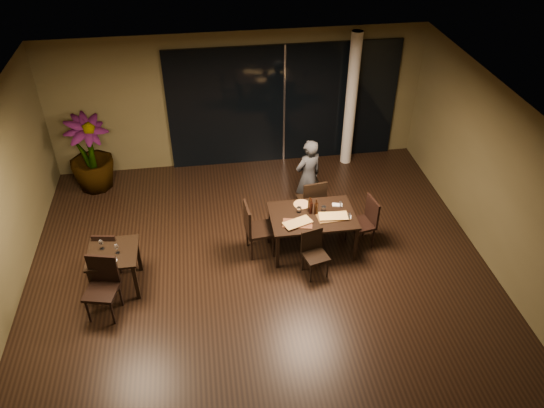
# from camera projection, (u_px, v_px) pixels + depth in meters

# --- Properties ---
(ground) EXTENTS (8.00, 8.00, 0.00)m
(ground) POSITION_uv_depth(u_px,v_px,m) (263.00, 283.00, 9.01)
(ground) COLOR black
(ground) RESTS_ON ground
(wall_back) EXTENTS (8.00, 0.10, 3.00)m
(wall_back) POSITION_uv_depth(u_px,v_px,m) (237.00, 100.00, 11.35)
(wall_back) COLOR brown
(wall_back) RESTS_ON ground
(wall_right) EXTENTS (0.10, 8.00, 3.00)m
(wall_right) POSITION_uv_depth(u_px,v_px,m) (509.00, 191.00, 8.59)
(wall_right) COLOR brown
(wall_right) RESTS_ON ground
(ceiling) EXTENTS (8.00, 8.00, 0.04)m
(ceiling) POSITION_uv_depth(u_px,v_px,m) (260.00, 125.00, 7.22)
(ceiling) COLOR white
(ceiling) RESTS_ON wall_back
(window_panel) EXTENTS (5.00, 0.06, 2.70)m
(window_panel) POSITION_uv_depth(u_px,v_px,m) (284.00, 105.00, 11.48)
(window_panel) COLOR black
(window_panel) RESTS_ON ground
(column) EXTENTS (0.24, 0.24, 3.00)m
(column) POSITION_uv_depth(u_px,v_px,m) (351.00, 101.00, 11.31)
(column) COLOR silver
(column) RESTS_ON ground
(main_table) EXTENTS (1.50, 1.00, 0.75)m
(main_table) POSITION_uv_depth(u_px,v_px,m) (312.00, 218.00, 9.36)
(main_table) COLOR black
(main_table) RESTS_ON ground
(side_table) EXTENTS (0.80, 0.80, 0.75)m
(side_table) POSITION_uv_depth(u_px,v_px,m) (113.00, 258.00, 8.60)
(side_table) COLOR black
(side_table) RESTS_ON ground
(chair_main_far) EXTENTS (0.52, 0.52, 0.99)m
(chair_main_far) POSITION_uv_depth(u_px,v_px,m) (312.00, 199.00, 10.03)
(chair_main_far) COLOR black
(chair_main_far) RESTS_ON ground
(chair_main_near) EXTENTS (0.47, 0.47, 0.84)m
(chair_main_near) POSITION_uv_depth(u_px,v_px,m) (314.00, 250.00, 8.98)
(chair_main_near) COLOR black
(chair_main_near) RESTS_ON ground
(chair_main_left) EXTENTS (0.53, 0.53, 1.05)m
(chair_main_left) POSITION_uv_depth(u_px,v_px,m) (255.00, 227.00, 9.31)
(chair_main_left) COLOR black
(chair_main_left) RESTS_ON ground
(chair_main_right) EXTENTS (0.52, 0.52, 0.96)m
(chair_main_right) POSITION_uv_depth(u_px,v_px,m) (365.00, 220.00, 9.55)
(chair_main_right) COLOR black
(chair_main_right) RESTS_ON ground
(chair_side_far) EXTENTS (0.45, 0.45, 0.85)m
(chair_side_far) POSITION_uv_depth(u_px,v_px,m) (108.00, 249.00, 9.00)
(chair_side_far) COLOR black
(chair_side_far) RESTS_ON ground
(chair_side_near) EXTENTS (0.58, 0.58, 1.03)m
(chair_side_near) POSITION_uv_depth(u_px,v_px,m) (102.00, 283.00, 8.20)
(chair_side_near) COLOR black
(chair_side_near) RESTS_ON ground
(diner) EXTENTS (0.63, 0.54, 1.58)m
(diner) POSITION_uv_depth(u_px,v_px,m) (308.00, 176.00, 10.24)
(diner) COLOR #2B2D30
(diner) RESTS_ON ground
(potted_plant) EXTENTS (1.25, 1.25, 1.63)m
(potted_plant) POSITION_uv_depth(u_px,v_px,m) (90.00, 154.00, 10.87)
(potted_plant) COLOR #1E4A18
(potted_plant) RESTS_ON ground
(pizza_board_left) EXTENTS (0.55, 0.36, 0.01)m
(pizza_board_left) POSITION_uv_depth(u_px,v_px,m) (298.00, 224.00, 9.11)
(pizza_board_left) COLOR #4E2919
(pizza_board_left) RESTS_ON main_table
(pizza_board_right) EXTENTS (0.58, 0.32, 0.01)m
(pizza_board_right) POSITION_uv_depth(u_px,v_px,m) (333.00, 217.00, 9.25)
(pizza_board_right) COLOR #4F3619
(pizza_board_right) RESTS_ON main_table
(oblong_pizza_left) EXTENTS (0.52, 0.37, 0.02)m
(oblong_pizza_left) POSITION_uv_depth(u_px,v_px,m) (298.00, 223.00, 9.10)
(oblong_pizza_left) COLOR maroon
(oblong_pizza_left) RESTS_ON pizza_board_left
(oblong_pizza_right) EXTENTS (0.50, 0.26, 0.02)m
(oblong_pizza_right) POSITION_uv_depth(u_px,v_px,m) (333.00, 216.00, 9.24)
(oblong_pizza_right) COLOR maroon
(oblong_pizza_right) RESTS_ON pizza_board_right
(round_pizza) EXTENTS (0.29, 0.29, 0.01)m
(round_pizza) POSITION_uv_depth(u_px,v_px,m) (302.00, 205.00, 9.55)
(round_pizza) COLOR #BC3B14
(round_pizza) RESTS_ON main_table
(bottle_a) EXTENTS (0.07, 0.07, 0.30)m
(bottle_a) POSITION_uv_depth(u_px,v_px,m) (311.00, 206.00, 9.27)
(bottle_a) COLOR black
(bottle_a) RESTS_ON main_table
(bottle_b) EXTENTS (0.07, 0.07, 0.30)m
(bottle_b) POSITION_uv_depth(u_px,v_px,m) (316.00, 207.00, 9.26)
(bottle_b) COLOR black
(bottle_b) RESTS_ON main_table
(bottle_c) EXTENTS (0.06, 0.06, 0.29)m
(bottle_c) POSITION_uv_depth(u_px,v_px,m) (310.00, 205.00, 9.32)
(bottle_c) COLOR black
(bottle_c) RESTS_ON main_table
(tumbler_left) EXTENTS (0.08, 0.08, 0.10)m
(tumbler_left) POSITION_uv_depth(u_px,v_px,m) (299.00, 210.00, 9.36)
(tumbler_left) COLOR white
(tumbler_left) RESTS_ON main_table
(tumbler_right) EXTENTS (0.08, 0.08, 0.10)m
(tumbler_right) POSITION_uv_depth(u_px,v_px,m) (324.00, 209.00, 9.38)
(tumbler_right) COLOR white
(tumbler_right) RESTS_ON main_table
(napkin_near) EXTENTS (0.20, 0.15, 0.01)m
(napkin_near) POSITION_uv_depth(u_px,v_px,m) (346.00, 217.00, 9.26)
(napkin_near) COLOR white
(napkin_near) RESTS_ON main_table
(napkin_far) EXTENTS (0.20, 0.14, 0.01)m
(napkin_far) POSITION_uv_depth(u_px,v_px,m) (337.00, 205.00, 9.54)
(napkin_far) COLOR silver
(napkin_far) RESTS_ON main_table
(wine_glass_a) EXTENTS (0.08, 0.08, 0.18)m
(wine_glass_a) POSITION_uv_depth(u_px,v_px,m) (101.00, 245.00, 8.54)
(wine_glass_a) COLOR white
(wine_glass_a) RESTS_ON side_table
(wine_glass_b) EXTENTS (0.07, 0.07, 0.17)m
(wine_glass_b) POSITION_uv_depth(u_px,v_px,m) (117.00, 249.00, 8.46)
(wine_glass_b) COLOR white
(wine_glass_b) RESTS_ON side_table
(side_napkin) EXTENTS (0.19, 0.12, 0.01)m
(side_napkin) POSITION_uv_depth(u_px,v_px,m) (111.00, 262.00, 8.32)
(side_napkin) COLOR white
(side_napkin) RESTS_ON side_table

